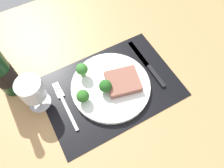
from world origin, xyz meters
TOP-DOWN VIEW (x-y plane):
  - ground_plane at (0.00, 0.00)cm, footprint 140.00×110.00cm
  - placemat at (0.00, 0.00)cm, footprint 45.42×31.39cm
  - plate at (0.00, 0.00)cm, footprint 26.94×26.94cm
  - steak at (3.90, -1.41)cm, footprint 12.63×11.75cm
  - broccoli_near_fork at (-10.33, -0.68)cm, footprint 4.08×4.08cm
  - broccoli_front_edge at (-6.50, 8.04)cm, footprint 4.00×4.00cm
  - broccoli_center at (-2.45, -0.93)cm, footprint 4.15×4.15cm
  - fork at (-16.30, 1.42)cm, footprint 2.40×19.20cm
  - knife at (16.11, 0.53)cm, footprint 1.80×23.00cm
  - wine_bottle at (-29.27, 16.22)cm, footprint 7.08×7.08cm
  - wine_glass at (-23.29, 6.46)cm, footprint 7.84×7.84cm

SIDE VIEW (x-z plane):
  - ground_plane at x=0.00cm, z-range -3.00..0.00cm
  - placemat at x=0.00cm, z-range 0.00..0.30cm
  - fork at x=-16.30cm, z-range 0.30..0.80cm
  - knife at x=16.11cm, z-range 0.20..1.00cm
  - plate at x=0.00cm, z-range 0.30..1.90cm
  - steak at x=3.90cm, z-range 1.90..4.32cm
  - broccoli_near_fork at x=-10.33cm, z-range 2.28..7.26cm
  - broccoli_center at x=-2.45cm, z-range 2.29..7.37cm
  - broccoli_front_edge at x=-6.50cm, z-range 2.59..8.44cm
  - wine_glass at x=-23.29cm, z-range 2.18..14.76cm
  - wine_bottle at x=-29.27cm, z-range -4.67..24.75cm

